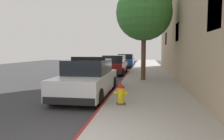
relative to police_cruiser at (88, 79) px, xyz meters
The scene contains 8 objects.
ground_plane 5.74m from the police_cruiser, 125.65° to the left, with size 30.00×60.00×0.20m, color #353538.
sidewalk_pavement 5.38m from the police_cruiser, 59.71° to the left, with size 3.21×60.00×0.17m, color #9E9991.
curb_painted_edge 4.77m from the police_cruiser, 77.20° to the left, with size 0.08×60.00×0.17m, color maroon.
police_cruiser is the anchor object (origin of this frame).
parked_car_silver_ahead 9.06m from the police_cruiser, 90.97° to the left, with size 1.94×4.84×1.56m.
parked_car_dark_far 16.65m from the police_cruiser, 89.39° to the left, with size 1.94×4.84×1.56m.
fire_hydrant 2.56m from the police_cruiser, 49.88° to the right, with size 0.44×0.40×0.76m.
street_tree 6.04m from the police_cruiser, 62.03° to the left, with size 3.38×3.38×5.75m.
Camera 1 is at (1.34, -3.60, 1.94)m, focal length 34.73 mm.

